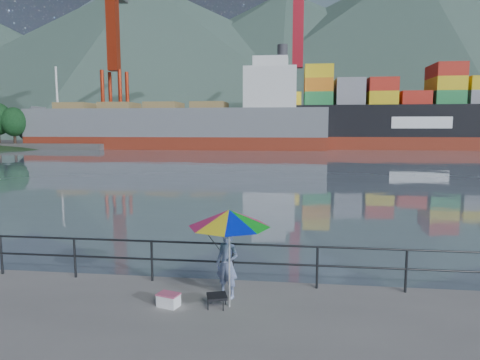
{
  "coord_description": "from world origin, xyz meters",
  "views": [
    {
      "loc": [
        4.4,
        -8.1,
        3.77
      ],
      "look_at": [
        2.64,
        6.0,
        2.0
      ],
      "focal_mm": 32.0,
      "sensor_mm": 36.0,
      "label": 1
    }
  ],
  "objects_px": {
    "cooler_bag": "(169,301)",
    "container_ship": "(424,115)",
    "fisherman": "(227,264)",
    "bulk_carrier": "(186,125)",
    "beach_umbrella": "(229,218)"
  },
  "relations": [
    {
      "from": "beach_umbrella",
      "to": "bulk_carrier",
      "type": "relative_size",
      "value": 0.04
    },
    {
      "from": "bulk_carrier",
      "to": "container_ship",
      "type": "distance_m",
      "value": 43.26
    },
    {
      "from": "beach_umbrella",
      "to": "cooler_bag",
      "type": "bearing_deg",
      "value": -173.94
    },
    {
      "from": "beach_umbrella",
      "to": "cooler_bag",
      "type": "xyz_separation_m",
      "value": [
        -1.28,
        -0.14,
        -1.78
      ]
    },
    {
      "from": "cooler_bag",
      "to": "fisherman",
      "type": "bearing_deg",
      "value": 46.52
    },
    {
      "from": "bulk_carrier",
      "to": "beach_umbrella",
      "type": "bearing_deg",
      "value": -75.06
    },
    {
      "from": "cooler_bag",
      "to": "bulk_carrier",
      "type": "xyz_separation_m",
      "value": [
        -17.01,
        68.72,
        3.96
      ]
    },
    {
      "from": "cooler_bag",
      "to": "container_ship",
      "type": "distance_m",
      "value": 78.07
    },
    {
      "from": "fisherman",
      "to": "beach_umbrella",
      "type": "distance_m",
      "value": 1.27
    },
    {
      "from": "fisherman",
      "to": "container_ship",
      "type": "relative_size",
      "value": 0.03
    },
    {
      "from": "fisherman",
      "to": "cooler_bag",
      "type": "relative_size",
      "value": 3.45
    },
    {
      "from": "container_ship",
      "to": "fisherman",
      "type": "bearing_deg",
      "value": -108.83
    },
    {
      "from": "beach_umbrella",
      "to": "bulk_carrier",
      "type": "bearing_deg",
      "value": 104.94
    },
    {
      "from": "cooler_bag",
      "to": "bulk_carrier",
      "type": "bearing_deg",
      "value": 120.67
    },
    {
      "from": "cooler_bag",
      "to": "container_ship",
      "type": "bearing_deg",
      "value": 87.29
    }
  ]
}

